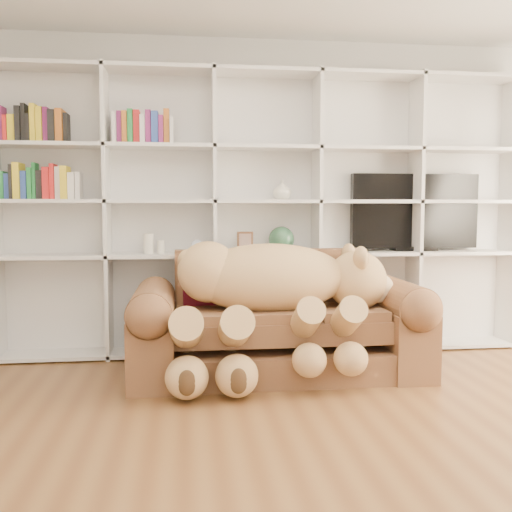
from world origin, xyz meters
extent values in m
plane|color=brown|center=(0.00, 0.00, 0.00)|extent=(5.00, 5.00, 0.00)
cube|color=white|center=(0.00, 2.50, 1.35)|extent=(5.00, 0.02, 2.70)
cube|color=silver|center=(0.00, 2.46, 1.20)|extent=(4.40, 0.03, 2.40)
cube|color=silver|center=(-1.32, 2.30, 1.20)|extent=(0.03, 0.35, 2.40)
cube|color=silver|center=(-0.44, 2.30, 1.20)|extent=(0.03, 0.35, 2.40)
cube|color=silver|center=(0.44, 2.30, 1.20)|extent=(0.03, 0.35, 2.40)
cube|color=silver|center=(1.32, 2.30, 1.20)|extent=(0.03, 0.35, 2.40)
cube|color=silver|center=(2.20, 2.30, 1.20)|extent=(0.03, 0.35, 2.40)
cube|color=silver|center=(0.00, 2.30, 0.03)|extent=(4.40, 0.35, 0.03)
cube|color=silver|center=(0.00, 2.30, 0.85)|extent=(4.40, 0.35, 0.03)
cube|color=silver|center=(0.00, 2.30, 1.30)|extent=(4.40, 0.35, 0.03)
cube|color=silver|center=(0.00, 2.30, 1.75)|extent=(4.40, 0.35, 0.03)
cube|color=silver|center=(0.00, 2.30, 2.37)|extent=(4.40, 0.35, 0.03)
cube|color=brown|center=(0.00, 1.64, 0.11)|extent=(2.07, 0.84, 0.22)
cube|color=brown|center=(0.00, 1.62, 0.43)|extent=(1.54, 0.69, 0.30)
cube|color=brown|center=(0.00, 2.01, 0.64)|extent=(1.54, 0.20, 0.54)
cube|color=brown|center=(-0.93, 1.64, 0.27)|extent=(0.32, 0.94, 0.54)
cube|color=brown|center=(0.93, 1.64, 0.27)|extent=(0.32, 0.94, 0.54)
cylinder|color=brown|center=(-0.93, 1.64, 0.54)|extent=(0.32, 0.89, 0.32)
cylinder|color=brown|center=(0.93, 1.64, 0.54)|extent=(0.32, 0.89, 0.32)
ellipsoid|color=tan|center=(-0.08, 1.59, 0.74)|extent=(1.17, 0.56, 0.50)
sphere|color=tan|center=(-0.52, 1.59, 0.79)|extent=(0.44, 0.44, 0.44)
sphere|color=tan|center=(0.59, 1.59, 0.71)|extent=(0.44, 0.44, 0.44)
sphere|color=#CFA988|center=(0.76, 1.59, 0.64)|extent=(0.22, 0.22, 0.22)
sphere|color=#3F2A16|center=(0.84, 1.59, 0.63)|extent=(0.07, 0.07, 0.07)
ellipsoid|color=tan|center=(0.57, 1.44, 0.89)|extent=(0.10, 0.17, 0.17)
ellipsoid|color=tan|center=(0.57, 1.75, 0.89)|extent=(0.10, 0.17, 0.17)
sphere|color=tan|center=(-0.66, 1.59, 0.88)|extent=(0.15, 0.15, 0.15)
cylinder|color=tan|center=(0.12, 1.27, 0.46)|extent=(0.19, 0.54, 0.39)
cylinder|color=tan|center=(0.40, 1.27, 0.46)|extent=(0.19, 0.54, 0.39)
cylinder|color=tan|center=(-0.68, 1.27, 0.42)|extent=(0.22, 0.62, 0.46)
cylinder|color=tan|center=(-0.36, 1.27, 0.42)|extent=(0.22, 0.62, 0.46)
sphere|color=tan|center=(0.12, 1.10, 0.24)|extent=(0.23, 0.23, 0.23)
sphere|color=tan|center=(0.40, 1.10, 0.24)|extent=(0.23, 0.23, 0.23)
sphere|color=tan|center=(-0.68, 1.10, 0.16)|extent=(0.28, 0.28, 0.28)
sphere|color=tan|center=(-0.36, 1.10, 0.16)|extent=(0.28, 0.28, 0.28)
cube|color=#520E1D|center=(-0.53, 1.83, 0.64)|extent=(0.37, 0.23, 0.38)
cube|color=black|center=(1.34, 2.35, 1.22)|extent=(1.15, 0.08, 0.66)
cube|color=black|center=(1.34, 2.35, 0.89)|extent=(0.38, 0.18, 0.04)
cube|color=#52321C|center=(-0.18, 2.30, 0.96)|extent=(0.14, 0.04, 0.17)
sphere|color=#2F5B3E|center=(0.13, 2.30, 0.98)|extent=(0.22, 0.22, 0.22)
cylinder|color=silver|center=(-0.99, 2.30, 0.95)|extent=(0.10, 0.10, 0.17)
cylinder|color=silver|center=(-0.89, 2.30, 0.92)|extent=(0.08, 0.08, 0.11)
sphere|color=white|center=(-0.58, 2.30, 0.93)|extent=(0.11, 0.11, 0.11)
imported|color=silver|center=(0.14, 2.30, 1.40)|extent=(0.19, 0.19, 0.16)
camera|label=1|loc=(-0.68, -2.51, 1.25)|focal=40.00mm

